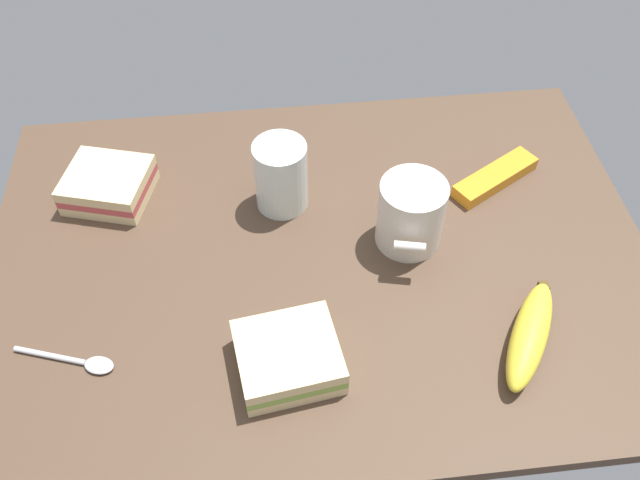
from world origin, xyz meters
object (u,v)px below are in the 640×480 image
glass_of_milk (281,178)px  banana (530,335)px  sandwich_main (288,357)px  snack_bar (495,177)px  spoon (80,361)px  coffee_mug_black (411,213)px  sandwich_side (108,185)px

glass_of_milk → banana: glass_of_milk is taller
sandwich_main → snack_bar: size_ratio=0.91×
banana → spoon: 54.11cm
coffee_mug_black → snack_bar: (15.08, 9.48, -4.16)cm
sandwich_main → banana: (29.14, -0.08, -0.12)cm
coffee_mug_black → sandwich_main: bearing=-134.6°
banana → sandwich_side: bearing=149.3°
coffee_mug_black → sandwich_side: 43.62cm
snack_bar → sandwich_side: bearing=145.9°
coffee_mug_black → glass_of_milk: bearing=151.8°
spoon → glass_of_milk: bearing=42.5°
sandwich_side → snack_bar: bearing=-3.5°
sandwich_main → snack_bar: 43.13cm
sandwich_side → spoon: bearing=-92.6°
sandwich_side → glass_of_milk: bearing=-9.2°
coffee_mug_black → sandwich_side: bearing=162.7°
coffee_mug_black → sandwich_side: size_ratio=0.83×
banana → snack_bar: banana is taller
glass_of_milk → snack_bar: 31.98cm
sandwich_main → coffee_mug_black: bearing=45.4°
banana → spoon: size_ratio=1.29×
spoon → snack_bar: (57.87, 24.44, 0.62)cm
sandwich_main → sandwich_side: (-23.58, 31.19, 0.00)cm
sandwich_main → glass_of_milk: 27.32cm
coffee_mug_black → snack_bar: bearing=32.2°
coffee_mug_black → sandwich_main: (-17.95, -18.22, -2.96)cm
spoon → snack_bar: bearing=22.9°
sandwich_main → glass_of_milk: (1.28, 27.16, 2.63)cm
sandwich_side → snack_bar: (56.61, -3.49, -1.20)cm
sandwich_main → spoon: size_ratio=1.04×
sandwich_main → glass_of_milk: size_ratio=1.24×
sandwich_main → banana: bearing=-0.2°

